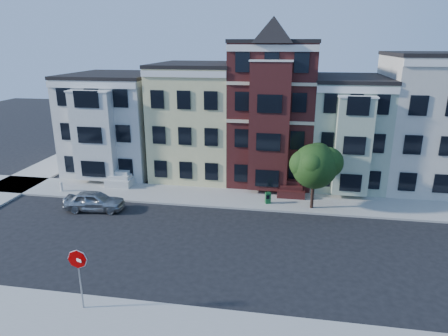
% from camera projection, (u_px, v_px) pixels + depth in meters
% --- Properties ---
extents(ground, '(120.00, 120.00, 0.00)m').
position_uv_depth(ground, '(257.00, 251.00, 24.18)').
color(ground, black).
extents(far_sidewalk, '(60.00, 4.00, 0.15)m').
position_uv_depth(far_sidewalk, '(266.00, 200.00, 31.68)').
color(far_sidewalk, '#9E9B93').
rests_on(far_sidewalk, ground).
extents(house_white, '(8.00, 9.00, 9.00)m').
position_uv_depth(house_white, '(117.00, 124.00, 38.82)').
color(house_white, beige).
rests_on(house_white, ground).
extents(house_yellow, '(7.00, 9.00, 10.00)m').
position_uv_depth(house_yellow, '(197.00, 121.00, 37.41)').
color(house_yellow, beige).
rests_on(house_yellow, ground).
extents(house_brown, '(7.00, 9.00, 12.00)m').
position_uv_depth(house_brown, '(273.00, 113.00, 36.00)').
color(house_brown, '#3D1414').
rests_on(house_brown, ground).
extents(house_green, '(6.00, 9.00, 9.00)m').
position_uv_depth(house_green, '(345.00, 131.00, 35.43)').
color(house_green, '#9EAE93').
rests_on(house_green, ground).
extents(house_cream, '(8.00, 9.00, 11.00)m').
position_uv_depth(house_cream, '(431.00, 123.00, 34.02)').
color(house_cream, beige).
rests_on(house_cream, ground).
extents(street_tree, '(5.69, 5.69, 6.10)m').
position_uv_depth(street_tree, '(314.00, 169.00, 29.18)').
color(street_tree, '#254B17').
rests_on(street_tree, far_sidewalk).
extents(parked_car, '(4.57, 2.23, 1.50)m').
position_uv_depth(parked_car, '(94.00, 201.00, 29.80)').
color(parked_car, '#9FA3A8').
rests_on(parked_car, ground).
extents(newspaper_box, '(0.48, 0.45, 0.88)m').
position_uv_depth(newspaper_box, '(268.00, 198.00, 30.81)').
color(newspaper_box, '#155427').
rests_on(newspaper_box, far_sidewalk).
extents(fire_hydrant, '(0.29, 0.29, 0.65)m').
position_uv_depth(fire_hydrant, '(62.00, 187.00, 33.36)').
color(fire_hydrant, silver).
rests_on(fire_hydrant, far_sidewalk).
extents(stop_sign, '(0.93, 0.46, 3.43)m').
position_uv_depth(stop_sign, '(80.00, 276.00, 18.27)').
color(stop_sign, '#B80000').
rests_on(stop_sign, near_sidewalk).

